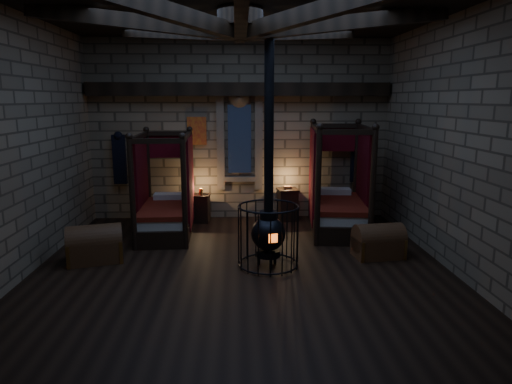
{
  "coord_description": "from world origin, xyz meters",
  "views": [
    {
      "loc": [
        -0.07,
        -7.34,
        2.83
      ],
      "look_at": [
        0.27,
        0.6,
        1.21
      ],
      "focal_mm": 32.0,
      "sensor_mm": 36.0,
      "label": 1
    }
  ],
  "objects_px": {
    "stove": "(268,230)",
    "trunk_right": "(378,242)",
    "bed_left": "(166,210)",
    "bed_right": "(338,205)",
    "trunk_left": "(95,245)"
  },
  "relations": [
    {
      "from": "stove",
      "to": "trunk_right",
      "type": "bearing_deg",
      "value": -1.5
    },
    {
      "from": "bed_left",
      "to": "trunk_right",
      "type": "xyz_separation_m",
      "value": [
        4.07,
        -1.64,
        -0.24
      ]
    },
    {
      "from": "bed_left",
      "to": "stove",
      "type": "relative_size",
      "value": 0.52
    },
    {
      "from": "trunk_right",
      "to": "stove",
      "type": "distance_m",
      "value": 2.1
    },
    {
      "from": "bed_right",
      "to": "trunk_right",
      "type": "xyz_separation_m",
      "value": [
        0.37,
        -1.76,
        -0.28
      ]
    },
    {
      "from": "bed_left",
      "to": "trunk_right",
      "type": "height_order",
      "value": "bed_left"
    },
    {
      "from": "bed_right",
      "to": "trunk_left",
      "type": "bearing_deg",
      "value": -153.1
    },
    {
      "from": "trunk_left",
      "to": "stove",
      "type": "xyz_separation_m",
      "value": [
        3.05,
        -0.35,
        0.34
      ]
    },
    {
      "from": "trunk_left",
      "to": "trunk_right",
      "type": "height_order",
      "value": "trunk_left"
    },
    {
      "from": "bed_left",
      "to": "bed_right",
      "type": "height_order",
      "value": "bed_right"
    },
    {
      "from": "bed_left",
      "to": "trunk_left",
      "type": "xyz_separation_m",
      "value": [
        -1.01,
        -1.66,
        -0.22
      ]
    },
    {
      "from": "trunk_right",
      "to": "stove",
      "type": "bearing_deg",
      "value": -177.08
    },
    {
      "from": "bed_right",
      "to": "trunk_right",
      "type": "distance_m",
      "value": 1.82
    },
    {
      "from": "bed_left",
      "to": "trunk_right",
      "type": "bearing_deg",
      "value": -23.77
    },
    {
      "from": "bed_right",
      "to": "trunk_left",
      "type": "distance_m",
      "value": 5.04
    }
  ]
}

